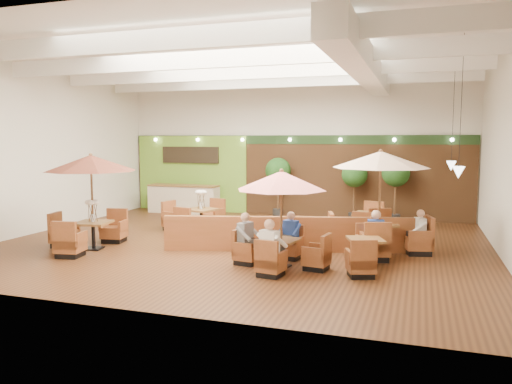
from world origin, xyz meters
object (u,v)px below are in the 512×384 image
at_px(diner_3, 376,230).
at_px(diner_4, 418,227).
at_px(service_counter, 184,199).
at_px(table_1, 281,200).
at_px(table_5, 369,226).
at_px(topiary_2, 396,176).
at_px(topiary_1, 354,177).
at_px(booth_divider, 291,234).
at_px(table_4, 365,253).
at_px(diner_0, 271,242).
at_px(diner_2, 247,234).
at_px(table_2, 380,183).
at_px(topiary_0, 278,173).
at_px(table_3, 194,218).
at_px(diner_1, 290,230).
at_px(table_0, 89,181).

height_order(diner_3, diner_4, diner_3).
bearing_deg(diner_4, service_counter, 41.33).
relative_size(table_1, table_5, 0.86).
bearing_deg(topiary_2, topiary_1, 180.00).
bearing_deg(booth_divider, table_4, -42.14).
bearing_deg(diner_3, booth_divider, 164.44).
height_order(service_counter, diner_0, diner_0).
height_order(table_1, diner_2, table_1).
distance_m(table_2, topiary_0, 6.64).
bearing_deg(diner_4, table_4, 125.25).
bearing_deg(table_3, service_counter, 135.99).
bearing_deg(topiary_1, table_2, -75.51).
height_order(topiary_2, diner_1, topiary_2).
relative_size(topiary_0, diner_0, 2.75).
xyz_separation_m(table_0, table_1, (5.58, -0.24, -0.28)).
bearing_deg(table_3, diner_1, -19.25).
relative_size(table_5, diner_3, 3.27).
distance_m(table_2, table_3, 6.37).
distance_m(table_2, diner_3, 1.52).
bearing_deg(diner_2, table_3, -122.69).
xyz_separation_m(table_3, diner_2, (3.12, -3.58, 0.31)).
relative_size(diner_3, diner_4, 1.12).
bearing_deg(table_5, diner_2, -114.38).
bearing_deg(diner_0, table_2, 75.53).
relative_size(topiary_1, diner_4, 2.97).
xyz_separation_m(booth_divider, topiary_1, (0.98, 5.80, 1.18)).
xyz_separation_m(topiary_0, diner_0, (2.18, -8.35, -0.97)).
xyz_separation_m(table_1, diner_3, (2.10, 1.39, -0.86)).
xyz_separation_m(service_counter, table_3, (2.23, -3.71, -0.13)).
relative_size(topiary_2, diner_3, 2.78).
bearing_deg(topiary_0, table_1, -73.73).
height_order(table_3, topiary_0, topiary_0).
bearing_deg(topiary_0, table_4, -59.10).
bearing_deg(table_4, booth_divider, 133.00).
relative_size(table_0, diner_2, 3.31).
xyz_separation_m(table_4, diner_0, (-1.93, -1.47, 0.44)).
height_order(booth_divider, table_3, table_3).
xyz_separation_m(service_counter, topiary_0, (4.04, 0.20, 1.16)).
bearing_deg(table_4, topiary_2, 67.01).
bearing_deg(booth_divider, table_1, -98.86).
bearing_deg(table_1, diner_2, -170.95).
height_order(table_1, diner_1, table_1).
xyz_separation_m(table_1, table_5, (1.67, 4.21, -1.25)).
relative_size(service_counter, table_2, 1.04).
distance_m(table_1, diner_4, 4.06).
height_order(table_4, diner_0, diner_0).
height_order(table_0, table_2, table_2).
height_order(table_0, table_5, table_0).
xyz_separation_m(table_0, diner_3, (7.69, 1.14, -1.15)).
distance_m(table_3, diner_3, 6.48).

